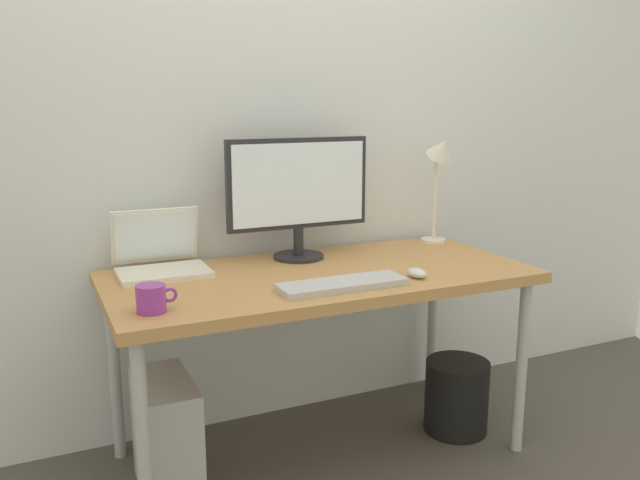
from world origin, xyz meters
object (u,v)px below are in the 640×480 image
Objects in this scene: desk_lamp at (440,166)px; computer_tower at (167,438)px; desk at (320,287)px; keyboard at (342,284)px; wastebasket at (457,396)px; laptop at (160,257)px; mouse at (417,273)px; monitor at (298,190)px; coffee_mug at (152,299)px.

desk_lamp is 1.14× the size of computer_tower.
keyboard is (-0.02, -0.22, 0.07)m from desk.
wastebasket is (0.61, 0.15, -0.59)m from keyboard.
desk is 5.14× the size of wastebasket.
laptop is 0.93m from mouse.
mouse is at bearing 1.16° from keyboard.
desk_lamp reaches higher than mouse.
desk_lamp reaches higher than monitor.
coffee_mug is at bearing -161.95° from desk.
keyboard reaches higher than computer_tower.
laptop is 0.67× the size of desk_lamp.
computer_tower is 1.18m from wastebasket.
monitor is 1.32× the size of keyboard.
monitor is 0.58m from mouse.
desk is at bearing 142.80° from mouse.
mouse reaches higher than keyboard.
mouse is at bearing -37.20° from desk.
desk reaches higher than computer_tower.
desk is 4.82× the size of laptop.
coffee_mug is 0.29× the size of computer_tower.
desk is 3.67× the size of computer_tower.
computer_tower is (-0.57, 0.20, -0.53)m from keyboard.
coffee_mug is at bearing -104.29° from laptop.
desk_lamp is at bearing 0.08° from monitor.
coffee_mug reaches higher than desk.
keyboard is 3.56× the size of coffee_mug.
keyboard is 0.63m from coffee_mug.
desk is 0.81m from desk_lamp.
wastebasket is (0.59, -0.07, -0.52)m from desk.
computer_tower is (-1.26, -0.25, -0.86)m from desk_lamp.
monitor is 6.44× the size of mouse.
laptop is at bearing 75.71° from coffee_mug.
desk_lamp is at bearing 32.96° from keyboard.
desk_lamp is 0.97m from wastebasket.
mouse is 0.68m from wastebasket.
desk_lamp is at bearing 18.41° from coffee_mug.
desk is 3.23× the size of desk_lamp.
desk is at bearing -24.79° from laptop.
monitor reaches higher than laptop.
desk is 2.66× the size of monitor.
desk reaches higher than wastebasket.
laptop is (-0.54, 0.02, -0.21)m from monitor.
desk_lamp is at bearing 11.21° from computer_tower.
monitor is 1.38× the size of computer_tower.
desk_lamp is 0.89m from keyboard.
mouse is at bearing -0.15° from coffee_mug.
desk is 0.79m from wastebasket.
desk_lamp is (1.20, -0.02, 0.28)m from laptop.
keyboard is at bearing -0.77° from coffee_mug.
laptop is 3.56× the size of mouse.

